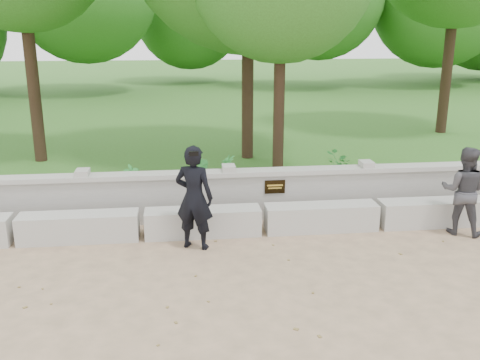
{
  "coord_description": "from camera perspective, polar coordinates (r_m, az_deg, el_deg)",
  "views": [
    {
      "loc": [
        -1.36,
        -6.4,
        3.34
      ],
      "look_at": [
        -0.43,
        1.55,
        1.03
      ],
      "focal_mm": 40.0,
      "sensor_mm": 36.0,
      "label": 1
    }
  ],
  "objects": [
    {
      "name": "concrete_bench",
      "position": [
        8.97,
        2.44,
        -4.24
      ],
      "size": [
        11.9,
        0.45,
        0.45
      ],
      "color": "#B0AEA6",
      "rests_on": "ground"
    },
    {
      "name": "man_main",
      "position": [
        8.2,
        -4.91,
        -1.87
      ],
      "size": [
        0.7,
        0.66,
        1.64
      ],
      "color": "black",
      "rests_on": "ground"
    },
    {
      "name": "lawn",
      "position": [
        20.7,
        -2.87,
        7.12
      ],
      "size": [
        40.0,
        22.0,
        0.25
      ],
      "primitive_type": "cube",
      "color": "#345A1E",
      "rests_on": "ground"
    },
    {
      "name": "shrub_d",
      "position": [
        10.57,
        -1.34,
        0.92
      ],
      "size": [
        0.41,
        0.44,
        0.65
      ],
      "primitive_type": "imported",
      "rotation": [
        0.0,
        0.0,
        4.98
      ],
      "color": "#2A7D31",
      "rests_on": "lawn"
    },
    {
      "name": "parapet_wall",
      "position": [
        9.55,
        1.8,
        -1.45
      ],
      "size": [
        12.5,
        0.35,
        0.9
      ],
      "color": "#A5A39C",
      "rests_on": "ground"
    },
    {
      "name": "ground",
      "position": [
        7.35,
        4.8,
        -11.0
      ],
      "size": [
        80.0,
        80.0,
        0.0
      ],
      "primitive_type": "plane",
      "color": "tan",
      "rests_on": "ground"
    },
    {
      "name": "shrub_c",
      "position": [
        11.25,
        10.64,
        1.49
      ],
      "size": [
        0.71,
        0.67,
        0.62
      ],
      "primitive_type": "imported",
      "rotation": [
        0.0,
        0.0,
        3.57
      ],
      "color": "#2A7D31",
      "rests_on": "lawn"
    },
    {
      "name": "shrub_a",
      "position": [
        10.13,
        -11.38,
        -0.13
      ],
      "size": [
        0.4,
        0.39,
        0.63
      ],
      "primitive_type": "imported",
      "rotation": [
        0.0,
        0.0,
        0.7
      ],
      "color": "#2A7D31",
      "rests_on": "lawn"
    },
    {
      "name": "shrub_b",
      "position": [
        10.78,
        -4.01,
        0.82
      ],
      "size": [
        0.33,
        0.36,
        0.51
      ],
      "primitive_type": "imported",
      "rotation": [
        0.0,
        0.0,
        2.03
      ],
      "color": "#2A7D31",
      "rests_on": "lawn"
    },
    {
      "name": "visitor_left",
      "position": [
        9.51,
        22.75,
        -1.08
      ],
      "size": [
        0.9,
        0.86,
        1.47
      ],
      "color": "#3B3B3F",
      "rests_on": "ground"
    }
  ]
}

